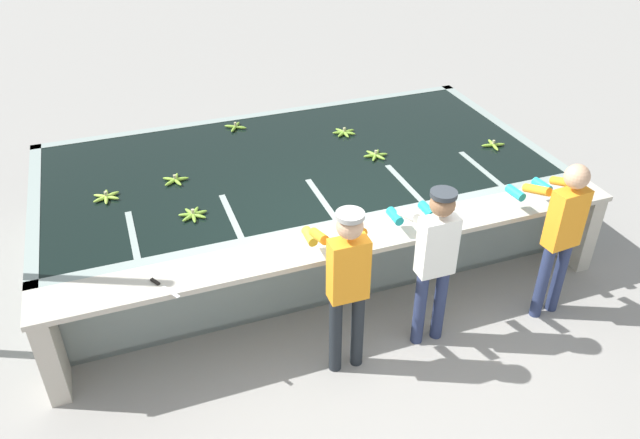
% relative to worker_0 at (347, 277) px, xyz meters
% --- Properties ---
extents(ground_plane, '(80.00, 80.00, 0.00)m').
position_rel_worker_0_xyz_m(ground_plane, '(0.26, 0.33, -0.96)').
color(ground_plane, gray).
rests_on(ground_plane, ground).
extents(wash_tank, '(5.46, 2.76, 0.91)m').
position_rel_worker_0_xyz_m(wash_tank, '(0.26, 2.15, -0.51)').
color(wash_tank, gray).
rests_on(wash_tank, ground).
extents(work_ledge, '(5.46, 0.45, 0.91)m').
position_rel_worker_0_xyz_m(work_ledge, '(0.26, 0.55, -0.29)').
color(work_ledge, '#B7B2A3').
rests_on(work_ledge, ground).
extents(worker_0, '(0.41, 0.72, 1.60)m').
position_rel_worker_0_xyz_m(worker_0, '(0.00, 0.00, 0.00)').
color(worker_0, '#1E2328').
rests_on(worker_0, ground).
extents(worker_1, '(0.41, 0.71, 1.58)m').
position_rel_worker_0_xyz_m(worker_1, '(0.83, 0.06, -0.01)').
color(worker_1, navy).
rests_on(worker_1, ground).
extents(worker_2, '(0.45, 0.72, 1.62)m').
position_rel_worker_0_xyz_m(worker_2, '(2.08, -0.01, 0.00)').
color(worker_2, navy).
rests_on(worker_2, ground).
extents(banana_bunch_floating_0, '(0.28, 0.27, 0.08)m').
position_rel_worker_0_xyz_m(banana_bunch_floating_0, '(1.13, 1.93, -0.04)').
color(banana_bunch_floating_0, '#75A333').
rests_on(banana_bunch_floating_0, wash_tank).
extents(banana_bunch_floating_1, '(0.28, 0.28, 0.08)m').
position_rel_worker_0_xyz_m(banana_bunch_floating_1, '(-0.99, 1.41, -0.04)').
color(banana_bunch_floating_1, '#75A333').
rests_on(banana_bunch_floating_1, wash_tank).
extents(banana_bunch_floating_2, '(0.26, 0.28, 0.08)m').
position_rel_worker_0_xyz_m(banana_bunch_floating_2, '(-1.04, 2.14, -0.03)').
color(banana_bunch_floating_2, '#7FAD33').
rests_on(banana_bunch_floating_2, wash_tank).
extents(banana_bunch_floating_3, '(0.25, 0.25, 0.08)m').
position_rel_worker_0_xyz_m(banana_bunch_floating_3, '(-0.15, 3.19, -0.03)').
color(banana_bunch_floating_3, '#75A333').
rests_on(banana_bunch_floating_3, wash_tank).
extents(banana_bunch_floating_4, '(0.28, 0.27, 0.08)m').
position_rel_worker_0_xyz_m(banana_bunch_floating_4, '(1.03, 2.59, -0.04)').
color(banana_bunch_floating_4, '#75A333').
rests_on(banana_bunch_floating_4, wash_tank).
extents(banana_bunch_floating_5, '(0.27, 0.28, 0.08)m').
position_rel_worker_0_xyz_m(banana_bunch_floating_5, '(-1.73, 2.03, -0.04)').
color(banana_bunch_floating_5, '#9EC642').
rests_on(banana_bunch_floating_5, wash_tank).
extents(banana_bunch_floating_6, '(0.28, 0.28, 0.08)m').
position_rel_worker_0_xyz_m(banana_bunch_floating_6, '(2.50, 1.70, -0.03)').
color(banana_bunch_floating_6, '#7FAD33').
rests_on(banana_bunch_floating_6, wash_tank).
extents(knife_0, '(0.27, 0.26, 0.02)m').
position_rel_worker_0_xyz_m(knife_0, '(2.79, 0.64, -0.04)').
color(knife_0, silver).
rests_on(knife_0, work_ledge).
extents(knife_1, '(0.20, 0.32, 0.02)m').
position_rel_worker_0_xyz_m(knife_1, '(-1.42, 0.46, -0.04)').
color(knife_1, silver).
rests_on(knife_1, work_ledge).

